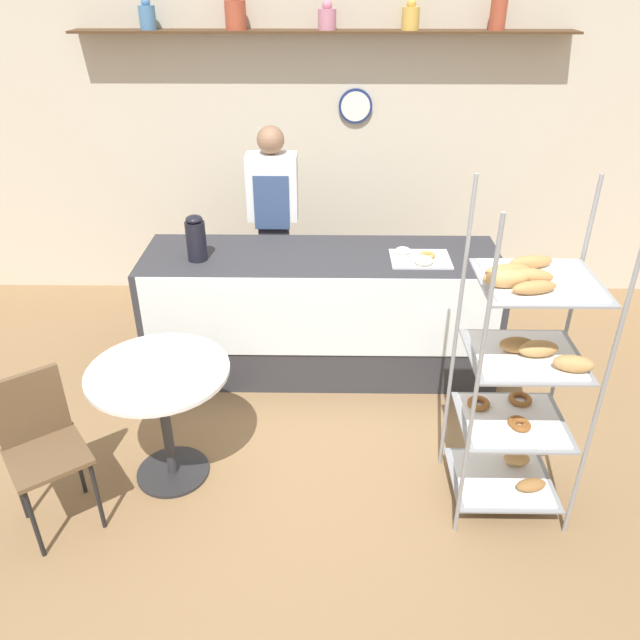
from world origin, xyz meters
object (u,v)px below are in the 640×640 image
(cafe_table, at_px, (162,397))
(cafe_chair, at_px, (40,437))
(person_worker, at_px, (274,225))
(donut_tray_counter, at_px, (420,258))
(pastry_rack, at_px, (521,374))
(coffee_carafe, at_px, (196,238))

(cafe_table, height_order, cafe_chair, cafe_chair)
(person_worker, height_order, donut_tray_counter, person_worker)
(pastry_rack, height_order, coffee_carafe, pastry_rack)
(pastry_rack, height_order, cafe_table, pastry_rack)
(person_worker, xyz_separation_m, cafe_table, (-0.51, -1.75, -0.35))
(person_worker, xyz_separation_m, cafe_chair, (-1.07, -2.07, -0.37))
(person_worker, bearing_deg, coffee_carafe, -126.16)
(person_worker, distance_m, coffee_carafe, 0.81)
(cafe_table, height_order, donut_tray_counter, donut_tray_counter)
(person_worker, xyz_separation_m, donut_tray_counter, (1.05, -0.63, 0.01))
(cafe_table, bearing_deg, pastry_rack, -4.68)
(pastry_rack, bearing_deg, person_worker, 126.73)
(person_worker, height_order, coffee_carafe, person_worker)
(cafe_chair, bearing_deg, donut_tray_counter, -3.05)
(cafe_chair, relative_size, donut_tray_counter, 2.18)
(pastry_rack, xyz_separation_m, donut_tray_counter, (-0.37, 1.27, 0.08))
(person_worker, bearing_deg, donut_tray_counter, -31.08)
(cafe_table, xyz_separation_m, donut_tray_counter, (1.56, 1.11, 0.36))
(pastry_rack, xyz_separation_m, person_worker, (-1.42, 1.91, 0.07))
(cafe_table, xyz_separation_m, coffee_carafe, (0.04, 1.10, 0.50))
(cafe_chair, bearing_deg, cafe_table, -7.43)
(coffee_carafe, bearing_deg, cafe_table, -91.91)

